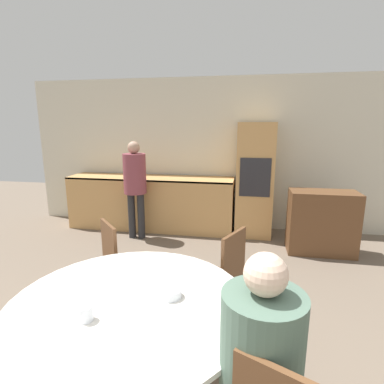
# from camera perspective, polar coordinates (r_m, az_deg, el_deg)

# --- Properties ---
(wall_back) EXTENTS (6.81, 0.05, 2.60)m
(wall_back) POSITION_cam_1_polar(r_m,az_deg,el_deg) (5.30, 4.72, 7.14)
(wall_back) COLOR beige
(wall_back) RESTS_ON ground_plane
(kitchen_counter) EXTENTS (2.88, 0.60, 0.92)m
(kitchen_counter) POSITION_cam_1_polar(r_m,az_deg,el_deg) (5.34, -7.81, -1.88)
(kitchen_counter) COLOR tan
(kitchen_counter) RESTS_ON ground_plane
(oven_unit) EXTENTS (0.58, 0.59, 1.85)m
(oven_unit) POSITION_cam_1_polar(r_m,az_deg,el_deg) (5.00, 11.80, 2.23)
(oven_unit) COLOR tan
(oven_unit) RESTS_ON ground_plane
(sideboard) EXTENTS (0.91, 0.45, 0.90)m
(sideboard) POSITION_cam_1_polar(r_m,az_deg,el_deg) (4.65, 23.48, -5.33)
(sideboard) COLOR brown
(sideboard) RESTS_ON ground_plane
(dining_table) EXTENTS (1.47, 1.47, 0.74)m
(dining_table) POSITION_cam_1_polar(r_m,az_deg,el_deg) (2.10, -11.53, -24.42)
(dining_table) COLOR brown
(dining_table) RESTS_ON ground_plane
(chair_far_left) EXTENTS (0.57, 0.57, 0.93)m
(chair_far_left) POSITION_cam_1_polar(r_m,az_deg,el_deg) (2.95, -17.07, -13.51)
(chair_far_left) COLOR brown
(chair_far_left) RESTS_ON ground_plane
(chair_far_right) EXTENTS (0.53, 0.53, 0.93)m
(chair_far_right) POSITION_cam_1_polar(r_m,az_deg,el_deg) (2.73, 5.99, -15.29)
(chair_far_right) COLOR brown
(chair_far_right) RESTS_ON ground_plane
(person_seated) EXTENTS (0.37, 0.45, 1.27)m
(person_seated) POSITION_cam_1_polar(r_m,az_deg,el_deg) (1.58, 12.96, -29.96)
(person_seated) COLOR #262628
(person_seated) RESTS_ON ground_plane
(person_standing) EXTENTS (0.35, 0.35, 1.56)m
(person_standing) POSITION_cam_1_polar(r_m,az_deg,el_deg) (4.79, -10.81, 2.27)
(person_standing) COLOR #262628
(person_standing) RESTS_ON ground_plane
(cup) EXTENTS (0.08, 0.08, 0.09)m
(cup) POSITION_cam_1_polar(r_m,az_deg,el_deg) (1.86, -19.60, -20.92)
(cup) COLOR silver
(cup) RESTS_ON dining_table
(bowl_near) EXTENTS (0.14, 0.14, 0.05)m
(bowl_near) POSITION_cam_1_polar(r_m,az_deg,el_deg) (1.98, -4.16, -18.63)
(bowl_near) COLOR silver
(bowl_near) RESTS_ON dining_table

